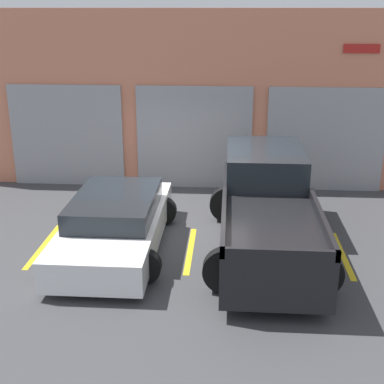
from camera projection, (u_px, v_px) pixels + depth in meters
The scene contains 7 objects.
ground_plane at pixel (194, 228), 12.10m from camera, with size 28.00×28.00×0.00m, color #3D3D3F.
shophouse_building at pixel (202, 102), 14.43m from camera, with size 14.60×0.68×4.72m.
pickup_truck at pixel (267, 208), 10.93m from camera, with size 2.43×5.31×1.82m.
sedan_white at pixel (115, 223), 10.97m from camera, with size 2.25×4.46×1.14m.
parking_stripe_far_left at pixel (44, 246), 11.22m from camera, with size 0.12×2.20×0.01m, color gold.
parking_stripe_left at pixel (190, 250), 11.02m from camera, with size 0.12×2.20×0.01m, color gold.
parking_stripe_centre at pixel (343, 255), 10.81m from camera, with size 0.12×2.20×0.01m, color gold.
Camera 1 is at (0.74, -11.12, 4.77)m, focal length 50.00 mm.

